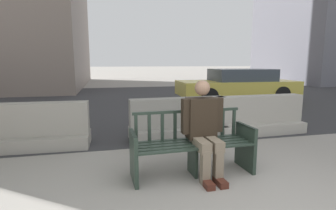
% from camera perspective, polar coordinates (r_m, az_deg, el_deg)
% --- Properties ---
extents(street_asphalt, '(120.00, 12.00, 0.01)m').
position_cam_1_polar(street_asphalt, '(10.83, -5.24, 0.99)').
color(street_asphalt, '#333335').
rests_on(street_asphalt, ground).
extents(street_bench, '(1.70, 0.58, 0.88)m').
position_cam_1_polar(street_bench, '(3.71, 5.28, -9.00)').
color(street_bench, '#28382D').
rests_on(street_bench, ground).
extents(seated_person, '(0.58, 0.73, 1.31)m').
position_cam_1_polar(seated_person, '(3.62, 7.80, -4.64)').
color(seated_person, '#2D2319').
rests_on(seated_person, ground).
extents(jersey_barrier_centre, '(2.02, 0.75, 0.84)m').
position_cam_1_polar(jersey_barrier_centre, '(5.43, 2.25, -3.69)').
color(jersey_barrier_centre, gray).
rests_on(jersey_barrier_centre, ground).
extents(jersey_barrier_left, '(2.02, 0.75, 0.84)m').
position_cam_1_polar(jersey_barrier_left, '(5.37, -27.49, -4.88)').
color(jersey_barrier_left, '#9E998E').
rests_on(jersey_barrier_left, ground).
extents(jersey_barrier_right, '(2.02, 0.75, 0.84)m').
position_cam_1_polar(jersey_barrier_right, '(6.15, 19.21, -2.65)').
color(jersey_barrier_right, '#ADA89E').
rests_on(jersey_barrier_right, ground).
extents(car_taxi_near, '(4.83, 2.05, 1.30)m').
position_cam_1_polar(car_taxi_near, '(11.06, 15.00, 4.31)').
color(car_taxi_near, '#DBC64C').
rests_on(car_taxi_near, ground).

